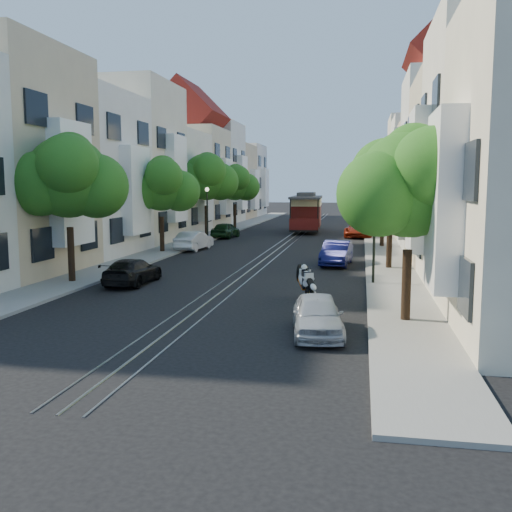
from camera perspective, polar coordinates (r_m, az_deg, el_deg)
The scene contains 27 objects.
ground at distance 50.22m, azimuth 3.92°, elevation 1.99°, with size 200.00×200.00×0.00m, color black.
sidewalk_east at distance 49.91m, azimuth 12.22°, elevation 1.88°, with size 2.50×80.00×0.12m, color gray.
sidewalk_west at distance 51.54m, azimuth -4.12°, elevation 2.19°, with size 2.50×80.00×0.12m, color gray.
rail_left at distance 50.28m, azimuth 3.29°, elevation 2.01°, with size 0.06×80.00×0.02m, color gray.
rail_slot at distance 50.21m, azimuth 3.92°, elevation 2.00°, with size 0.06×80.00×0.02m, color gray.
rail_right at distance 50.15m, azimuth 4.54°, elevation 1.99°, with size 0.06×80.00×0.02m, color gray.
lane_line at distance 50.22m, azimuth 3.92°, elevation 1.99°, with size 0.08×80.00×0.01m, color tan.
townhouses_east at distance 49.99m, azimuth 17.72°, elevation 7.60°, with size 7.75×72.00×12.00m.
townhouses_west at distance 52.64m, azimuth -9.11°, elevation 7.69°, with size 7.75×72.00×11.76m.
tree_e_a at distance 18.73m, azimuth 15.30°, elevation 6.70°, with size 4.72×3.87×6.27m.
tree_e_b at distance 30.70m, azimuth 13.48°, elevation 7.43°, with size 4.93×4.08×6.68m.
tree_e_c at distance 41.69m, azimuth 12.71°, elevation 7.13°, with size 4.84×3.99×6.52m.
tree_e_d at distance 52.69m, azimuth 12.27°, elevation 7.38°, with size 5.01×4.16×6.85m.
tree_w_a at distance 26.94m, azimuth -18.19°, elevation 7.35°, with size 4.93×4.08×6.68m.
tree_w_b at distance 37.92m, azimuth -9.40°, elevation 6.92°, with size 4.72×3.87×6.27m.
tree_w_c at distance 48.41m, azimuth -4.96°, elevation 7.80°, with size 5.13×4.28×7.09m.
tree_w_d at distance 59.08m, azimuth -2.09°, elevation 7.23°, with size 4.84×3.99×6.52m.
lamp_east at distance 25.74m, azimuth 11.77°, elevation 3.38°, with size 0.32×0.32×4.16m.
lamp_west at distance 45.34m, azimuth -4.90°, elevation 5.04°, with size 0.32×0.32×4.16m.
sportbike_rider at distance 22.08m, azimuth 4.95°, elevation -2.45°, with size 0.90×1.86×1.41m.
cable_car at distance 55.09m, azimuth 5.07°, elevation 4.55°, with size 3.19×9.07×3.44m.
parked_car_e_near at distance 17.11m, azimuth 6.16°, elevation -5.89°, with size 1.45×3.60×1.23m, color #A7ACB3.
parked_car_e_mid at distance 32.16m, azimuth 8.06°, elevation 0.29°, with size 1.44×4.12×1.36m, color #0E1047.
parked_car_e_far at distance 49.74m, azimuth 10.34°, elevation 2.63°, with size 2.26×4.89×1.36m, color maroon.
parked_car_w_near at distance 26.33m, azimuth -12.25°, elevation -1.51°, with size 1.63×4.01×1.16m, color black.
parked_car_w_mid at distance 39.48m, azimuth -6.22°, elevation 1.53°, with size 1.39×3.97×1.31m, color silver.
parked_car_w_far at distance 48.43m, azimuth -3.06°, elevation 2.60°, with size 1.58×3.93×1.34m, color black.
Camera 1 is at (5.73, -21.69, 4.44)m, focal length 40.00 mm.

